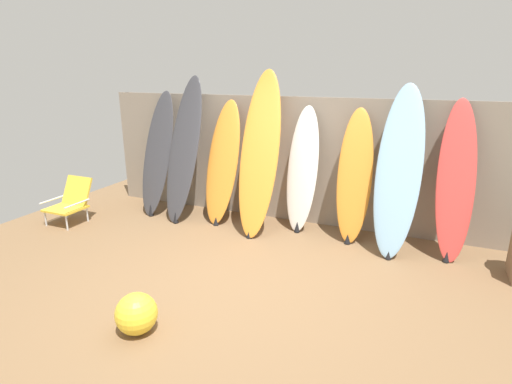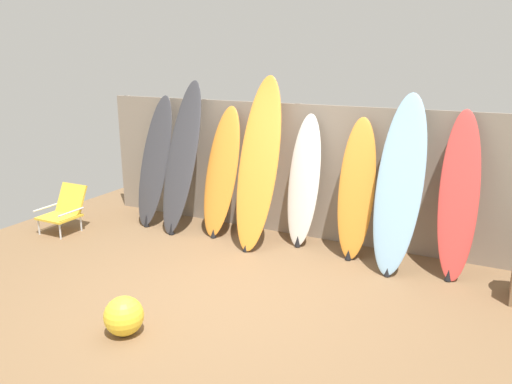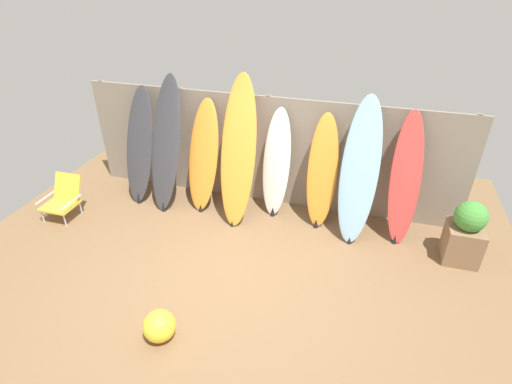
{
  "view_description": "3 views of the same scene",
  "coord_description": "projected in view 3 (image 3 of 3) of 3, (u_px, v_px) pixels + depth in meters",
  "views": [
    {
      "loc": [
        1.7,
        -3.37,
        2.13
      ],
      "look_at": [
        -0.1,
        0.88,
        0.73
      ],
      "focal_mm": 28.0,
      "sensor_mm": 36.0,
      "label": 1
    },
    {
      "loc": [
        2.47,
        -4.1,
        2.42
      ],
      "look_at": [
        -0.0,
        0.8,
        0.9
      ],
      "focal_mm": 35.0,
      "sensor_mm": 36.0,
      "label": 2
    },
    {
      "loc": [
        1.45,
        -3.61,
        3.62
      ],
      "look_at": [
        0.21,
        0.65,
        0.96
      ],
      "focal_mm": 28.0,
      "sensor_mm": 36.0,
      "label": 3
    }
  ],
  "objects": [
    {
      "name": "ground",
      "position": [
        227.0,
        277.0,
        5.18
      ],
      "size": [
        7.68,
        7.68,
        0.0
      ],
      "primitive_type": "plane",
      "color": "brown"
    },
    {
      "name": "fence_back",
      "position": [
        267.0,
        151.0,
        6.37
      ],
      "size": [
        6.08,
        0.11,
        1.8
      ],
      "color": "gray",
      "rests_on": "ground"
    },
    {
      "name": "surfboard_charcoal_0",
      "position": [
        140.0,
        147.0,
        6.49
      ],
      "size": [
        0.57,
        0.69,
        1.86
      ],
      "color": "#38383D",
      "rests_on": "ground"
    },
    {
      "name": "surfboard_charcoal_1",
      "position": [
        166.0,
        145.0,
        6.26
      ],
      "size": [
        0.58,
        0.79,
        2.09
      ],
      "color": "#38383D",
      "rests_on": "ground"
    },
    {
      "name": "surfboard_orange_2",
      "position": [
        203.0,
        157.0,
        6.27
      ],
      "size": [
        0.58,
        0.65,
        1.76
      ],
      "color": "orange",
      "rests_on": "ground"
    },
    {
      "name": "surfboard_orange_3",
      "position": [
        238.0,
        152.0,
        5.91
      ],
      "size": [
        0.58,
        0.89,
        2.18
      ],
      "color": "orange",
      "rests_on": "ground"
    },
    {
      "name": "surfboard_white_4",
      "position": [
        276.0,
        164.0,
        6.11
      ],
      "size": [
        0.46,
        0.43,
        1.7
      ],
      "color": "white",
      "rests_on": "ground"
    },
    {
      "name": "surfboard_orange_5",
      "position": [
        322.0,
        172.0,
        5.87
      ],
      "size": [
        0.47,
        0.53,
        1.71
      ],
      "color": "orange",
      "rests_on": "ground"
    },
    {
      "name": "surfboard_skyblue_6",
      "position": [
        360.0,
        171.0,
        5.56
      ],
      "size": [
        0.54,
        0.81,
        2.02
      ],
      "color": "#8CB7D6",
      "rests_on": "ground"
    },
    {
      "name": "surfboard_red_7",
      "position": [
        405.0,
        180.0,
        5.54
      ],
      "size": [
        0.49,
        0.65,
        1.85
      ],
      "color": "#D13D38",
      "rests_on": "ground"
    },
    {
      "name": "beach_chair",
      "position": [
        63.0,
        197.0,
        6.27
      ],
      "size": [
        0.5,
        0.57,
        0.64
      ],
      "rotation": [
        0.0,
        0.0,
        -0.24
      ],
      "color": "silver",
      "rests_on": "ground"
    },
    {
      "name": "planter_box",
      "position": [
        465.0,
        233.0,
        5.28
      ],
      "size": [
        0.45,
        0.45,
        0.91
      ],
      "color": "#846647",
      "rests_on": "ground"
    },
    {
      "name": "beach_ball",
      "position": [
        159.0,
        326.0,
        4.28
      ],
      "size": [
        0.36,
        0.36,
        0.36
      ],
      "primitive_type": "sphere",
      "color": "yellow",
      "rests_on": "ground"
    }
  ]
}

